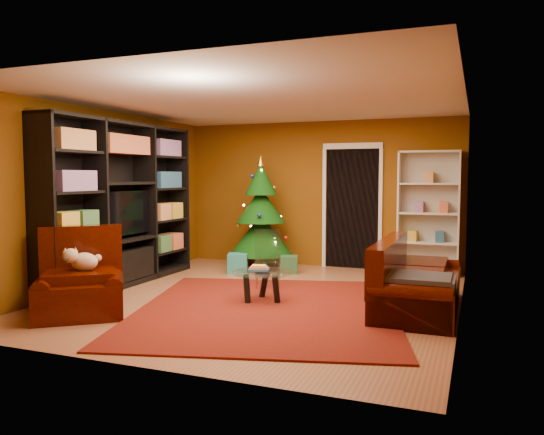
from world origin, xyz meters
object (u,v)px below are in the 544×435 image
at_px(armchair, 80,280).
at_px(christmas_tree, 261,214).
at_px(acrylic_chair, 268,262).
at_px(gift_box_red, 255,260).
at_px(white_bookshelf, 428,213).
at_px(gift_box_green, 289,264).
at_px(media_unit, 121,204).
at_px(rug, 266,309).
at_px(gift_box_teal, 238,263).
at_px(dog, 84,262).
at_px(coffee_table, 262,286).
at_px(sofa, 419,275).

bearing_deg(armchair, christmas_tree, 41.25).
bearing_deg(christmas_tree, acrylic_chair, -64.13).
height_order(gift_box_red, acrylic_chair, acrylic_chair).
xyz_separation_m(gift_box_red, armchair, (-0.55, -3.91, 0.31)).
relative_size(white_bookshelf, armchair, 1.98).
height_order(gift_box_green, acrylic_chair, acrylic_chair).
distance_m(media_unit, gift_box_green, 2.90).
xyz_separation_m(rug, media_unit, (-2.57, 0.62, 1.20)).
height_order(christmas_tree, gift_box_green, christmas_tree).
bearing_deg(rug, media_unit, 166.45).
relative_size(media_unit, gift_box_teal, 9.68).
xyz_separation_m(christmas_tree, gift_box_red, (-0.21, 0.21, -0.86)).
bearing_deg(armchair, gift_box_teal, 42.45).
height_order(media_unit, armchair, media_unit).
xyz_separation_m(dog, acrylic_chair, (1.49, 2.11, -0.24)).
distance_m(gift_box_teal, white_bookshelf, 3.26).
relative_size(gift_box_green, white_bookshelf, 0.14).
distance_m(media_unit, coffee_table, 2.60).
height_order(gift_box_red, dog, dog).
bearing_deg(sofa, rug, 110.66).
height_order(rug, christmas_tree, christmas_tree).
height_order(rug, gift_box_teal, gift_box_teal).
xyz_separation_m(gift_box_green, sofa, (2.29, -1.77, 0.29)).
xyz_separation_m(sofa, coffee_table, (-1.92, -0.31, -0.23)).
xyz_separation_m(rug, coffee_table, (-0.19, 0.35, 0.20)).
distance_m(media_unit, sofa, 4.36).
bearing_deg(rug, white_bookshelf, 62.77).
bearing_deg(media_unit, dog, -67.43).
distance_m(rug, gift_box_red, 3.24).
bearing_deg(dog, sofa, -13.76).
relative_size(christmas_tree, armchair, 1.89).
distance_m(rug, gift_box_teal, 2.55).
relative_size(white_bookshelf, sofa, 1.04).
bearing_deg(christmas_tree, sofa, -35.10).
xyz_separation_m(white_bookshelf, coffee_table, (-1.80, -2.78, -0.81)).
xyz_separation_m(christmas_tree, coffee_table, (1.00, -2.36, -0.76)).
bearing_deg(media_unit, gift_box_teal, 52.01).
distance_m(sofa, acrylic_chair, 2.24).
height_order(rug, acrylic_chair, acrylic_chair).
distance_m(gift_box_green, gift_box_red, 0.96).
relative_size(media_unit, dog, 7.86).
bearing_deg(media_unit, armchair, -68.60).
distance_m(white_bookshelf, armchair, 5.48).
relative_size(gift_box_green, sofa, 0.14).
bearing_deg(christmas_tree, gift_box_red, 134.16).
height_order(gift_box_teal, white_bookshelf, white_bookshelf).
bearing_deg(sofa, gift_box_teal, 64.19).
distance_m(rug, coffee_table, 0.44).
xyz_separation_m(media_unit, armchair, (0.62, -1.62, -0.79)).
xyz_separation_m(christmas_tree, sofa, (2.91, -2.05, -0.53)).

